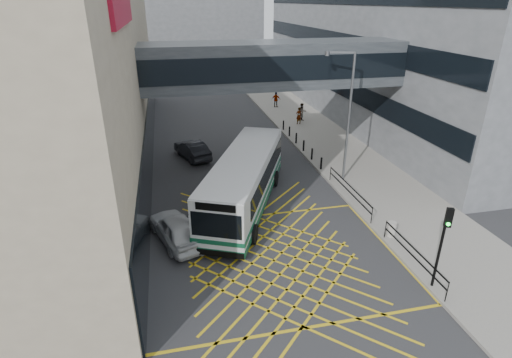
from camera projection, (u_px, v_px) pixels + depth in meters
ground at (274, 261)px, 19.41m from camera, size 120.00×120.00×0.00m
building_right at (439, 16)px, 41.41m from camera, size 24.09×44.00×20.00m
building_far at (174, 16)px, 68.71m from camera, size 28.00×16.00×18.00m
skybridge at (273, 64)px, 27.60m from camera, size 20.00×4.10×3.00m
pavement at (330, 145)px, 34.51m from camera, size 6.00×54.00×0.16m
box_junction at (274, 260)px, 19.41m from camera, size 12.00×9.00×0.01m
bus at (245, 180)px, 23.86m from camera, size 7.24×11.82×3.29m
car_white at (177, 228)px, 20.68m from camera, size 3.48×5.27×1.56m
car_dark at (192, 150)px, 31.71m from camera, size 3.16×4.84×1.41m
car_silver at (251, 149)px, 32.07m from camera, size 2.24×4.22×1.25m
traffic_light at (444, 237)px, 16.34m from camera, size 0.33×0.47×3.94m
street_lamp at (347, 110)px, 25.99m from camera, size 1.90×0.83×8.53m
litter_bin at (391, 229)px, 21.01m from camera, size 0.46×0.46×0.80m
kerb_railings at (374, 214)px, 21.85m from camera, size 0.05×12.54×1.00m
bollards at (300, 142)px, 33.75m from camera, size 0.14×10.14×0.90m
pedestrian_a at (299, 116)px, 39.86m from camera, size 0.77×0.63×1.68m
pedestrian_b at (302, 112)px, 40.86m from camera, size 0.95×0.65×1.80m
pedestrian_c at (276, 100)px, 46.15m from camera, size 1.13×0.87×1.72m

